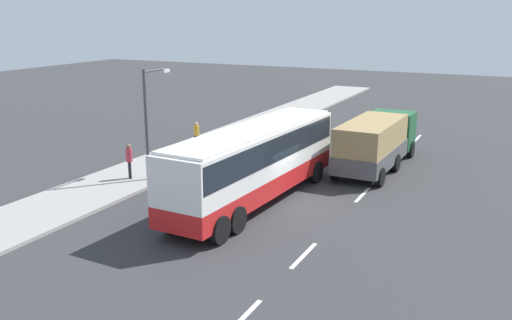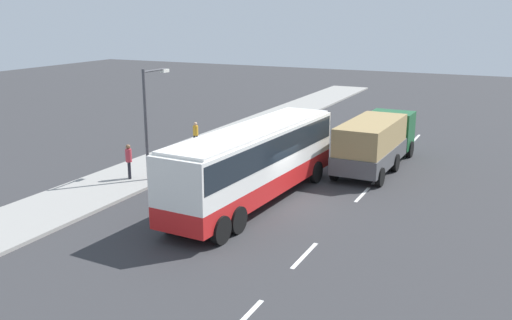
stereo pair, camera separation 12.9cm
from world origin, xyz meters
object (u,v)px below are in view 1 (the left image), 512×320
Objects in this scene: street_lamp at (149,114)px; cargo_truck at (376,141)px; car_black_sedan at (276,139)px; pedestrian_near_curb at (196,133)px; pedestrian_at_crossing at (129,159)px; coach_bus at (255,157)px.

cargo_truck is at bearing -52.66° from street_lamp.
car_black_sedan is 4.93m from pedestrian_near_curb.
street_lamp is (-7.37, 9.67, 1.90)m from cargo_truck.
pedestrian_near_curb is 7.05m from street_lamp.
pedestrian_at_crossing is (-7.08, -0.41, 0.08)m from pedestrian_near_curb.
pedestrian_at_crossing is at bearing 153.90° from pedestrian_near_curb.
car_black_sedan is at bearing 82.21° from cargo_truck.
coach_bus is at bearing -48.37° from pedestrian_at_crossing.
pedestrian_near_curb is (7.34, 7.63, -1.05)m from coach_bus.
pedestrian_near_curb reaches higher than car_black_sedan.
coach_bus is at bearing 159.18° from cargo_truck.
cargo_truck is at bearing -9.50° from pedestrian_at_crossing.
car_black_sedan is 2.37× the size of pedestrian_at_crossing.
coach_bus is 2.13× the size of street_lamp.
cargo_truck is (8.21, -3.40, -0.59)m from coach_bus.
pedestrian_at_crossing is at bearing 161.32° from car_black_sedan.
pedestrian_near_curb is 7.09m from pedestrian_at_crossing.
pedestrian_near_curb is at bearing 47.00° from pedestrian_at_crossing.
street_lamp reaches higher than pedestrian_near_curb.
car_black_sedan is 2.54× the size of pedestrian_near_curb.
street_lamp is at bearing 165.35° from car_black_sedan.
cargo_truck is at bearing -114.90° from pedestrian_near_curb.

